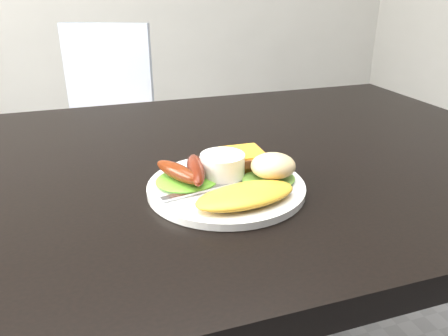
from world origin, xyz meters
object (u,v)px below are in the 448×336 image
object	(u,v)px
dining_table	(219,165)
person	(150,52)
dining_chair	(118,139)
plate	(226,187)

from	to	relation	value
dining_table	person	world-z (taller)	person
dining_chair	person	xyz separation A→B (m)	(0.11, -0.25, 0.37)
dining_table	dining_chair	distance (m)	1.06
person	plate	distance (m)	0.91
dining_table	dining_chair	world-z (taller)	dining_table
dining_chair	plate	xyz separation A→B (m)	(0.06, -1.15, 0.31)
dining_chair	dining_table	bearing A→B (deg)	-61.37
dining_table	person	size ratio (longest dim) A/B	0.73
dining_chair	plate	size ratio (longest dim) A/B	1.58
plate	person	bearing A→B (deg)	86.86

